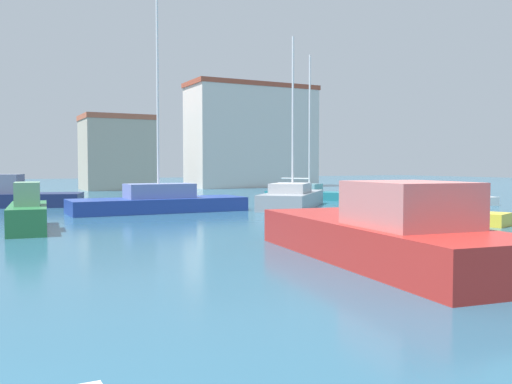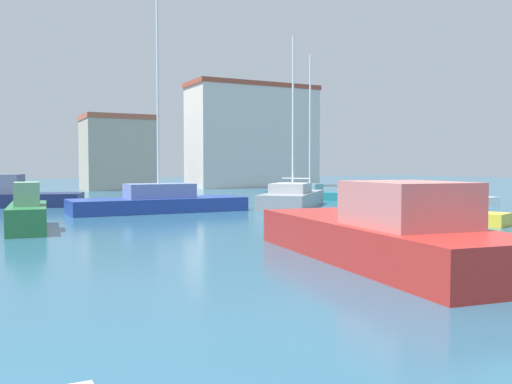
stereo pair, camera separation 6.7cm
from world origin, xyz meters
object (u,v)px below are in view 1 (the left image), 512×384
(motorboat_yellow_far_right, at_px, (444,213))
(sailboat_blue_mid_harbor, at_px, (159,201))
(motorboat_red_far_left, at_px, (383,234))
(sailboat_teal_outer_mooring, at_px, (308,192))
(motorboat_green_inner_mooring, at_px, (28,214))
(motorboat_white_near_pier, at_px, (442,199))
(motorboat_navy_center_channel, at_px, (2,196))
(sailboat_grey_distant_east, at_px, (292,197))

(motorboat_yellow_far_right, bearing_deg, sailboat_blue_mid_harbor, 130.52)
(motorboat_red_far_left, relative_size, sailboat_teal_outer_mooring, 0.90)
(motorboat_yellow_far_right, relative_size, motorboat_green_inner_mooring, 1.00)
(sailboat_teal_outer_mooring, bearing_deg, sailboat_blue_mid_harbor, -156.55)
(sailboat_teal_outer_mooring, xyz_separation_m, motorboat_white_near_pier, (3.50, -9.00, -0.05))
(motorboat_yellow_far_right, bearing_deg, motorboat_red_far_left, -143.77)
(motorboat_navy_center_channel, bearing_deg, motorboat_red_far_left, -72.70)
(motorboat_white_near_pier, height_order, sailboat_grey_distant_east, sailboat_grey_distant_east)
(motorboat_red_far_left, xyz_separation_m, motorboat_white_near_pier, (15.49, 13.12, -0.26))
(sailboat_blue_mid_harbor, bearing_deg, motorboat_yellow_far_right, -49.48)
(motorboat_red_far_left, xyz_separation_m, sailboat_grey_distant_east, (7.13, 16.16, -0.13))
(motorboat_white_near_pier, relative_size, motorboat_navy_center_channel, 0.76)
(motorboat_yellow_far_right, distance_m, motorboat_green_inner_mooring, 16.37)
(motorboat_white_near_pier, height_order, motorboat_green_inner_mooring, motorboat_green_inner_mooring)
(sailboat_teal_outer_mooring, xyz_separation_m, sailboat_grey_distant_east, (-4.86, -5.95, 0.08))
(sailboat_teal_outer_mooring, xyz_separation_m, motorboat_green_inner_mooring, (-19.12, -10.97, 0.13))
(motorboat_white_near_pier, xyz_separation_m, motorboat_yellow_far_right, (-7.01, -6.91, -0.02))
(sailboat_blue_mid_harbor, distance_m, sailboat_grey_distant_east, 7.64)
(motorboat_green_inner_mooring, bearing_deg, sailboat_teal_outer_mooring, 29.85)
(motorboat_yellow_far_right, bearing_deg, motorboat_white_near_pier, 44.56)
(sailboat_blue_mid_harbor, xyz_separation_m, sailboat_grey_distant_east, (7.62, -0.54, 0.03))
(sailboat_teal_outer_mooring, height_order, motorboat_white_near_pier, sailboat_teal_outer_mooring)
(motorboat_red_far_left, relative_size, motorboat_navy_center_channel, 1.03)
(sailboat_blue_mid_harbor, bearing_deg, motorboat_green_inner_mooring, -140.08)
(motorboat_yellow_far_right, height_order, motorboat_navy_center_channel, motorboat_navy_center_channel)
(sailboat_blue_mid_harbor, relative_size, motorboat_navy_center_channel, 1.31)
(sailboat_blue_mid_harbor, height_order, motorboat_yellow_far_right, sailboat_blue_mid_harbor)
(sailboat_teal_outer_mooring, height_order, sailboat_grey_distant_east, sailboat_teal_outer_mooring)
(motorboat_red_far_left, bearing_deg, motorboat_navy_center_channel, 107.30)
(sailboat_blue_mid_harbor, distance_m, motorboat_red_far_left, 16.71)
(sailboat_blue_mid_harbor, xyz_separation_m, motorboat_yellow_far_right, (8.97, -10.49, -0.13))
(sailboat_grey_distant_east, bearing_deg, sailboat_blue_mid_harbor, 175.94)
(sailboat_teal_outer_mooring, xyz_separation_m, motorboat_navy_center_channel, (-19.45, 1.85, 0.15))
(sailboat_teal_outer_mooring, height_order, motorboat_navy_center_channel, sailboat_teal_outer_mooring)
(motorboat_navy_center_channel, bearing_deg, sailboat_grey_distant_east, -28.14)
(motorboat_yellow_far_right, bearing_deg, sailboat_grey_distant_east, 97.72)
(motorboat_green_inner_mooring, bearing_deg, motorboat_navy_center_channel, 91.49)
(sailboat_teal_outer_mooring, relative_size, motorboat_yellow_far_right, 1.98)
(sailboat_grey_distant_east, distance_m, motorboat_yellow_far_right, 10.04)
(sailboat_blue_mid_harbor, xyz_separation_m, motorboat_white_near_pier, (15.98, -3.58, -0.11))
(motorboat_red_far_left, bearing_deg, motorboat_white_near_pier, 40.26)
(motorboat_navy_center_channel, bearing_deg, sailboat_blue_mid_harbor, -46.17)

